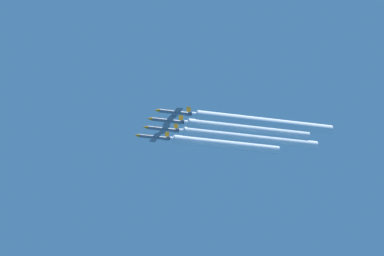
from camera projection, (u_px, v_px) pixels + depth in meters
name	position (u px, v px, depth m)	size (l,w,h in m)	color
jet_far_left	(174.00, 112.00, 375.74)	(9.10, 13.25, 3.18)	slate
jet_inner_left	(166.00, 120.00, 382.40)	(9.10, 13.25, 3.18)	slate
jet_center	(162.00, 129.00, 389.90)	(9.10, 13.25, 3.18)	slate
jet_inner_right	(153.00, 137.00, 397.23)	(9.10, 13.25, 3.18)	slate
smoke_trail_far_left	(262.00, 122.00, 384.37)	(3.23, 51.16, 3.23)	white
smoke_trail_inner_left	(247.00, 129.00, 390.34)	(3.23, 46.10, 3.23)	white
smoke_trail_center	(249.00, 138.00, 398.66)	(3.23, 52.10, 3.23)	white
smoke_trail_inner_right	(225.00, 145.00, 404.52)	(3.23, 41.39, 3.23)	white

